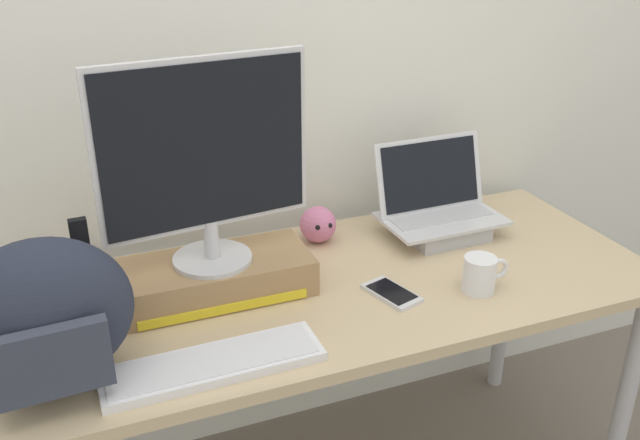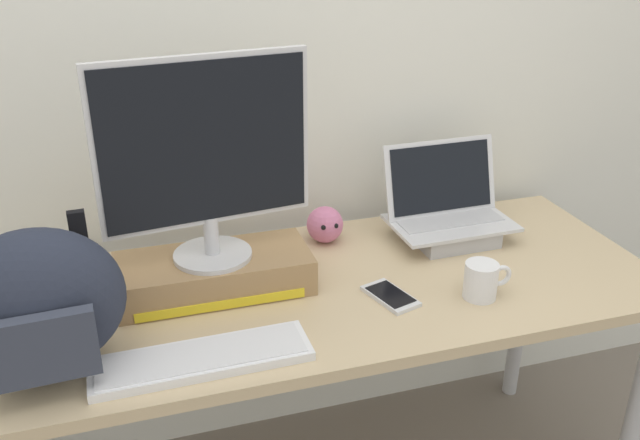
% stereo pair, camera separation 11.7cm
% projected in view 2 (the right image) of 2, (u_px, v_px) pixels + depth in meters
% --- Properties ---
extents(back_wall, '(7.00, 0.10, 2.60)m').
position_uv_depth(back_wall, '(272.00, 28.00, 1.87)').
color(back_wall, silver).
rests_on(back_wall, ground).
extents(desk, '(1.73, 0.69, 0.74)m').
position_uv_depth(desk, '(320.00, 311.00, 1.75)').
color(desk, tan).
rests_on(desk, ground).
extents(toner_box_yellow, '(0.47, 0.21, 0.09)m').
position_uv_depth(toner_box_yellow, '(214.00, 273.00, 1.68)').
color(toner_box_yellow, '#9E7A51').
rests_on(toner_box_yellow, desk).
extents(desktop_monitor, '(0.50, 0.19, 0.49)m').
position_uv_depth(desktop_monitor, '(206.00, 156.00, 1.55)').
color(desktop_monitor, silver).
rests_on(desktop_monitor, toner_box_yellow).
extents(open_laptop, '(0.34, 0.23, 0.26)m').
position_uv_depth(open_laptop, '(448.00, 220.00, 1.95)').
color(open_laptop, '#ADADB2').
rests_on(open_laptop, desk).
extents(external_keyboard, '(0.46, 0.14, 0.02)m').
position_uv_depth(external_keyboard, '(202.00, 359.00, 1.42)').
color(external_keyboard, white).
rests_on(external_keyboard, desk).
extents(messenger_backpack, '(0.35, 0.28, 0.31)m').
position_uv_depth(messenger_backpack, '(38.00, 303.00, 1.35)').
color(messenger_backpack, '#232838').
rests_on(messenger_backpack, desk).
extents(coffee_mug, '(0.12, 0.08, 0.09)m').
position_uv_depth(coffee_mug, '(482.00, 280.00, 1.65)').
color(coffee_mug, silver).
rests_on(coffee_mug, desk).
extents(cell_phone, '(0.11, 0.16, 0.01)m').
position_uv_depth(cell_phone, '(390.00, 296.00, 1.66)').
color(cell_phone, silver).
rests_on(cell_phone, desk).
extents(plush_toy, '(0.10, 0.10, 0.10)m').
position_uv_depth(plush_toy, '(325.00, 224.00, 1.93)').
color(plush_toy, '#CC7099').
rests_on(plush_toy, desk).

